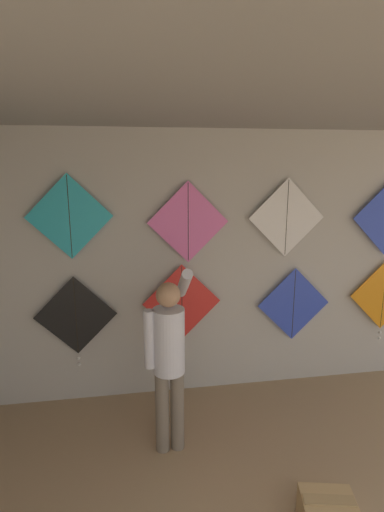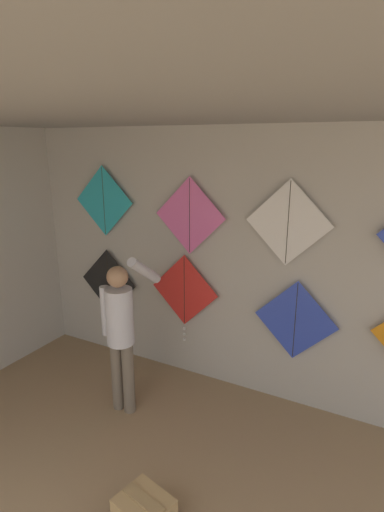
{
  "view_description": "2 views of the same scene",
  "coord_description": "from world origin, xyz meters",
  "views": [
    {
      "loc": [
        -1.12,
        0.2,
        2.46
      ],
      "look_at": [
        -0.51,
        3.88,
        1.6
      ],
      "focal_mm": 28.0,
      "sensor_mm": 36.0,
      "label": 1
    },
    {
      "loc": [
        1.45,
        0.48,
        2.64
      ],
      "look_at": [
        -0.36,
        3.88,
        1.53
      ],
      "focal_mm": 28.0,
      "sensor_mm": 36.0,
      "label": 2
    }
  ],
  "objects": [
    {
      "name": "back_panel",
      "position": [
        0.0,
        4.21,
        1.4
      ],
      "size": [
        5.94,
        0.06,
        2.8
      ],
      "primitive_type": "cube",
      "color": "#BCB7AD",
      "rests_on": "ground"
    },
    {
      "name": "ceiling_slab",
      "position": [
        0.0,
        2.09,
        2.82
      ],
      "size": [
        5.94,
        4.98,
        0.04
      ],
      "primitive_type": "cube",
      "color": "gray"
    },
    {
      "name": "shopkeeper",
      "position": [
        -0.81,
        3.26,
        0.92
      ],
      "size": [
        0.41,
        0.58,
        1.63
      ],
      "rotation": [
        0.0,
        0.0,
        0.06
      ],
      "color": "#726656",
      "rests_on": "ground"
    },
    {
      "name": "kite_0",
      "position": [
        -1.66,
        4.12,
        0.95
      ],
      "size": [
        0.82,
        0.04,
        0.96
      ],
      "color": "black"
    },
    {
      "name": "kite_1",
      "position": [
        -0.58,
        4.12,
        1.02
      ],
      "size": [
        0.82,
        0.04,
        1.03
      ],
      "color": "red"
    },
    {
      "name": "kite_2",
      "position": [
        0.66,
        4.12,
        0.95
      ],
      "size": [
        0.82,
        0.01,
        0.82
      ],
      "color": "blue"
    },
    {
      "name": "kite_4",
      "position": [
        -1.66,
        4.12,
        1.97
      ],
      "size": [
        0.82,
        0.01,
        0.82
      ],
      "color": "#28B2C6"
    },
    {
      "name": "kite_5",
      "position": [
        -0.51,
        4.12,
        1.89
      ],
      "size": [
        0.82,
        0.01,
        0.82
      ],
      "color": "pink"
    },
    {
      "name": "kite_6",
      "position": [
        0.53,
        4.12,
        1.91
      ],
      "size": [
        0.82,
        0.01,
        0.82
      ],
      "color": "white"
    }
  ]
}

